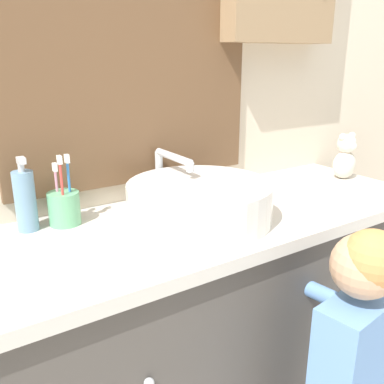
{
  "coord_description": "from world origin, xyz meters",
  "views": [
    {
      "loc": [
        -0.66,
        -0.57,
        1.28
      ],
      "look_at": [
        -0.09,
        0.3,
        0.95
      ],
      "focal_mm": 40.0,
      "sensor_mm": 36.0,
      "label": 1
    }
  ],
  "objects_px": {
    "child_figure": "(348,374)",
    "teddy_bear": "(345,157)",
    "sink_basin": "(199,201)",
    "toothbrush_holder": "(64,207)",
    "soap_dispenser": "(25,200)"
  },
  "relations": [
    {
      "from": "toothbrush_holder",
      "to": "soap_dispenser",
      "type": "bearing_deg",
      "value": 173.2
    },
    {
      "from": "toothbrush_holder",
      "to": "teddy_bear",
      "type": "bearing_deg",
      "value": -6.83
    },
    {
      "from": "soap_dispenser",
      "to": "teddy_bear",
      "type": "distance_m",
      "value": 1.1
    },
    {
      "from": "sink_basin",
      "to": "child_figure",
      "type": "distance_m",
      "value": 0.57
    },
    {
      "from": "soap_dispenser",
      "to": "child_figure",
      "type": "xyz_separation_m",
      "value": [
        0.58,
        -0.58,
        -0.4
      ]
    },
    {
      "from": "toothbrush_holder",
      "to": "child_figure",
      "type": "height_order",
      "value": "toothbrush_holder"
    },
    {
      "from": "toothbrush_holder",
      "to": "child_figure",
      "type": "xyz_separation_m",
      "value": [
        0.49,
        -0.57,
        -0.36
      ]
    },
    {
      "from": "toothbrush_holder",
      "to": "child_figure",
      "type": "relative_size",
      "value": 0.21
    },
    {
      "from": "soap_dispenser",
      "to": "teddy_bear",
      "type": "bearing_deg",
      "value": -6.82
    },
    {
      "from": "toothbrush_holder",
      "to": "child_figure",
      "type": "distance_m",
      "value": 0.84
    },
    {
      "from": "child_figure",
      "to": "teddy_bear",
      "type": "relative_size",
      "value": 5.48
    },
    {
      "from": "child_figure",
      "to": "teddy_bear",
      "type": "xyz_separation_m",
      "value": [
        0.51,
        0.45,
        0.39
      ]
    },
    {
      "from": "soap_dispenser",
      "to": "toothbrush_holder",
      "type": "bearing_deg",
      "value": -6.8
    },
    {
      "from": "sink_basin",
      "to": "soap_dispenser",
      "type": "bearing_deg",
      "value": 155.53
    },
    {
      "from": "teddy_bear",
      "to": "soap_dispenser",
      "type": "bearing_deg",
      "value": 173.18
    }
  ]
}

